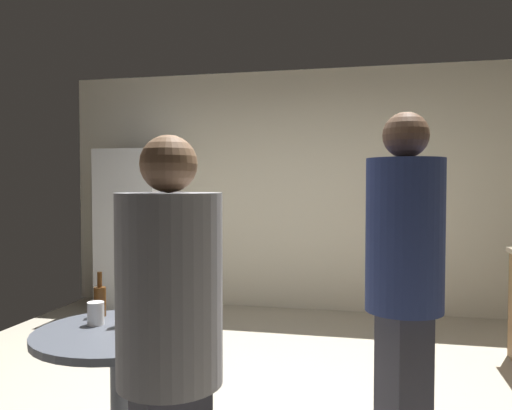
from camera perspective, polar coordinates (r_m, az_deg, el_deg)
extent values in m
cube|color=#B2A893|center=(3.58, -2.66, -21.86)|extent=(5.20, 5.20, 0.10)
cube|color=silver|center=(5.84, 4.08, 1.67)|extent=(5.32, 0.06, 2.70)
cube|color=silver|center=(5.96, -13.26, -2.71)|extent=(0.70, 0.65, 1.80)
cube|color=#262628|center=(5.56, -12.84, -2.13)|extent=(0.03, 0.03, 0.60)
cylinder|color=#4C515B|center=(2.54, -14.83, -13.65)|extent=(0.80, 0.80, 0.03)
cylinder|color=#8C5919|center=(2.59, -14.51, -11.26)|extent=(0.06, 0.06, 0.15)
cylinder|color=#8C5919|center=(2.56, -14.54, -8.76)|extent=(0.02, 0.02, 0.08)
cylinder|color=#593314|center=(2.80, -16.98, -10.25)|extent=(0.06, 0.06, 0.15)
cylinder|color=#593314|center=(2.77, -17.01, -7.93)|extent=(0.02, 0.02, 0.08)
cylinder|color=white|center=(2.64, -17.41, -11.43)|extent=(0.08, 0.08, 0.11)
cube|color=#2D2D38|center=(2.54, 16.01, -20.65)|extent=(0.25, 0.27, 0.85)
cylinder|color=navy|center=(2.35, 16.22, -3.23)|extent=(0.46, 0.46, 0.68)
sphere|color=brown|center=(2.35, 16.34, 7.48)|extent=(0.20, 0.20, 0.20)
cylinder|color=gray|center=(1.68, -9.61, -9.15)|extent=(0.48, 0.48, 0.61)
sphere|color=#8C6647|center=(1.65, -9.70, 4.54)|extent=(0.18, 0.18, 0.18)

